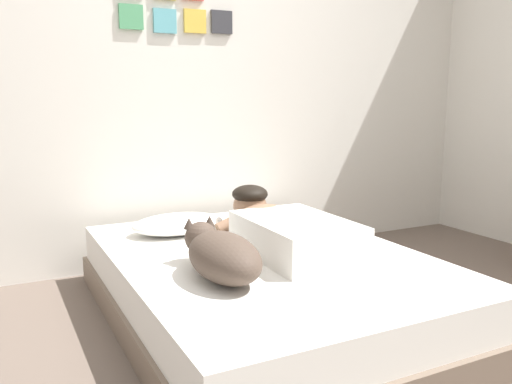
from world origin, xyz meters
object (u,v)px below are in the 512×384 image
at_px(bed, 265,286).
at_px(cell_phone, 206,256).
at_px(coffee_cup, 254,222).
at_px(person_lying, 282,228).
at_px(pillow, 178,224).
at_px(dog, 221,254).

bearing_deg(bed, cell_phone, 163.53).
bearing_deg(coffee_cup, person_lying, -98.39).
xyz_separation_m(person_lying, cell_phone, (-0.40, 0.04, -0.10)).
relative_size(pillow, person_lying, 0.57).
bearing_deg(person_lying, dog, -148.56).
xyz_separation_m(bed, dog, (-0.33, -0.23, 0.27)).
height_order(pillow, coffee_cup, pillow).
bearing_deg(bed, dog, -145.10).
distance_m(pillow, coffee_cup, 0.44).
relative_size(bed, pillow, 3.77).
distance_m(pillow, person_lying, 0.64).
xyz_separation_m(bed, pillow, (-0.25, 0.56, 0.22)).
xyz_separation_m(person_lying, coffee_cup, (0.07, 0.44, -0.07)).
bearing_deg(bed, pillow, 114.03).
height_order(person_lying, dog, person_lying).
height_order(bed, pillow, pillow).
bearing_deg(dog, cell_phone, 80.18).
bearing_deg(person_lying, pillow, 125.40).
xyz_separation_m(pillow, coffee_cup, (0.43, -0.08, -0.02)).
height_order(coffee_cup, cell_phone, coffee_cup).
bearing_deg(bed, coffee_cup, 69.34).
relative_size(coffee_cup, cell_phone, 0.89).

